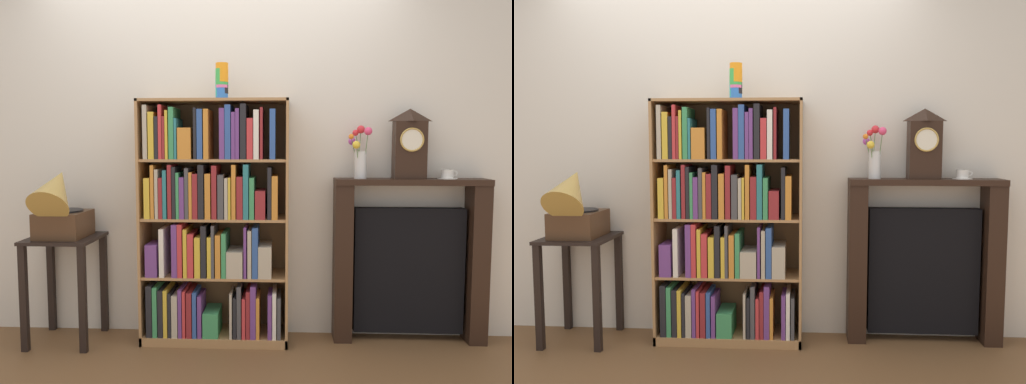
% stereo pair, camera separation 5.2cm
% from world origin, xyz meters
% --- Properties ---
extents(ground_plane, '(7.85, 6.40, 0.02)m').
position_xyz_m(ground_plane, '(0.00, 0.00, -0.01)').
color(ground_plane, brown).
extents(wall_back, '(4.85, 0.08, 2.60)m').
position_xyz_m(wall_back, '(0.15, 0.30, 1.30)').
color(wall_back, silver).
rests_on(wall_back, ground).
extents(bookshelf, '(0.99, 0.33, 1.64)m').
position_xyz_m(bookshelf, '(-0.02, 0.09, 0.78)').
color(bookshelf, '#A87A4C').
rests_on(bookshelf, ground).
extents(cup_stack, '(0.09, 0.09, 0.24)m').
position_xyz_m(cup_stack, '(0.05, 0.07, 1.75)').
color(cup_stack, blue).
rests_on(cup_stack, bookshelf).
extents(side_table_left, '(0.45, 0.47, 0.72)m').
position_xyz_m(side_table_left, '(-1.02, 0.03, 0.51)').
color(side_table_left, black).
rests_on(side_table_left, ground).
extents(gramophone, '(0.30, 0.49, 0.54)m').
position_xyz_m(gramophone, '(-1.02, -0.03, 0.94)').
color(gramophone, '#472D1C').
rests_on(gramophone, side_table_left).
extents(fireplace_mantel, '(1.02, 0.21, 1.11)m').
position_xyz_m(fireplace_mantel, '(1.32, 0.17, 0.55)').
color(fireplace_mantel, black).
rests_on(fireplace_mantel, ground).
extents(mantel_clock, '(0.21, 0.14, 0.47)m').
position_xyz_m(mantel_clock, '(1.30, 0.15, 1.35)').
color(mantel_clock, black).
rests_on(mantel_clock, fireplace_mantel).
extents(flower_vase, '(0.15, 0.14, 0.36)m').
position_xyz_m(flower_vase, '(0.97, 0.16, 1.27)').
color(flower_vase, silver).
rests_on(flower_vase, fireplace_mantel).
extents(teacup_with_saucer, '(0.13, 0.13, 0.06)m').
position_xyz_m(teacup_with_saucer, '(1.55, 0.16, 1.14)').
color(teacup_with_saucer, white).
rests_on(teacup_with_saucer, fireplace_mantel).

